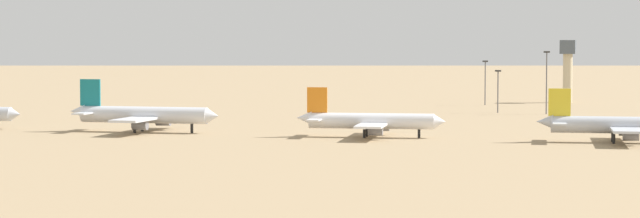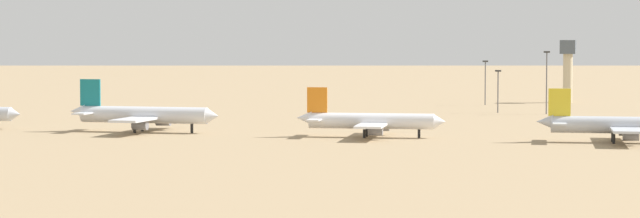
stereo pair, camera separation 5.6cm
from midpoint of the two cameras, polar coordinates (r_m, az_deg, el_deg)
The scene contains 9 objects.
ground at distance 284.37m, azimuth 2.63°, elevation -1.19°, with size 4000.00×4000.00×0.00m, color #9E8460.
ridge_far_west at distance 1333.40m, azimuth -9.82°, elevation 4.59°, with size 330.18×238.85×108.41m, color slate.
parked_jet_teal_1 at distance 295.02m, azimuth -8.07°, elevation -0.27°, with size 37.17×31.18×12.30m.
parked_jet_orange_2 at distance 277.04m, azimuth 2.29°, elevation -0.55°, with size 33.44×28.30×11.04m.
parked_jet_yellow_3 at distance 269.77m, azimuth 13.43°, elevation -0.72°, with size 34.35×29.05×11.34m.
control_tower at distance 434.70m, azimuth 11.22°, elevation 1.98°, with size 5.20×5.20×21.29m.
light_pole_west at distance 367.06m, azimuth 10.28°, elevation 1.38°, with size 1.80×0.50×18.22m.
light_pole_mid at distance 371.61m, azimuth 8.11°, elevation 0.98°, with size 1.80×0.50×12.59m.
light_pole_east at distance 413.71m, azimuth 7.54°, elevation 1.36°, with size 1.80×0.50×14.62m.
Camera 2 is at (65.38, -275.88, 21.99)m, focal length 70.31 mm.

